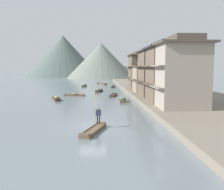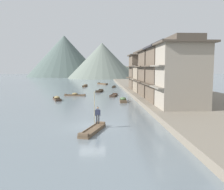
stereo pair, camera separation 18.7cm
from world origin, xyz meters
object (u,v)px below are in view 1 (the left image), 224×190
Objects in this scene: boat_midriver_drifting at (57,99)px; boat_upstream_distant at (84,86)px; boat_midriver_upstream at (123,100)px; house_waterfront_nearest at (182,73)px; boat_moored_third at (113,87)px; boat_moored_far at (99,91)px; house_waterfront_far at (141,71)px; boat_moored_nearest at (75,95)px; boat_crossing_west at (102,84)px; house_waterfront_second at (165,72)px; house_waterfront_tall at (155,72)px; boat_foreground_poled at (94,130)px; boatman_person at (98,113)px; house_waterfront_narrow at (148,77)px; boat_moored_second at (113,95)px.

boat_midriver_drifting and boat_upstream_distant have the same top height.
house_waterfront_nearest is at bearing -58.99° from boat_midriver_upstream.
boat_moored_third is 13.60m from boat_moored_far.
boat_midriver_upstream is 19.67m from house_waterfront_far.
boat_moored_third is at bearing 66.78° from boat_moored_nearest.
house_waterfront_second is at bearing -79.53° from boat_crossing_west.
boat_midriver_upstream is at bearing -153.07° from house_waterfront_tall.
boat_upstream_distant is at bearing 108.52° from house_waterfront_nearest.
house_waterfront_tall is at bearing 64.45° from boat_foreground_poled.
house_waterfront_nearest reaches higher than boatman_person.
house_waterfront_tall is at bearing -77.69° from boat_moored_third.
boat_moored_nearest is 24.83m from house_waterfront_nearest.
boat_moored_third is 29.78m from boat_midriver_upstream.
house_waterfront_nearest is 1.17× the size of house_waterfront_narrow.
house_waterfront_nearest is at bearing -85.22° from house_waterfront_second.
boat_upstream_distant reaches higher than boat_moored_third.
boat_midriver_drifting is at bearing -101.85° from boat_crossing_west.
house_waterfront_second is at bearing -65.45° from boat_moored_far.
house_waterfront_narrow reaches higher than boat_crossing_west.
house_waterfront_far is (0.06, 15.10, 0.00)m from house_waterfront_tall.
boatman_person is 21.59m from boat_midriver_drifting.
boat_crossing_west is (5.35, 9.59, -0.09)m from boat_upstream_distant.
house_waterfront_far reaches higher than boatman_person.
boat_crossing_west is 26.50m from house_waterfront_far.
house_waterfront_tall is 15.10m from house_waterfront_far.
boat_crossing_west is (1.08, 60.13, -1.29)m from boatman_person.
boat_midriver_upstream is 0.41× the size of house_waterfront_nearest.
boat_midriver_drifting is (-11.47, -27.02, 0.12)m from boat_moored_third.
boat_midriver_drifting is 0.81× the size of boat_upstream_distant.
boat_midriver_upstream is at bearing -86.02° from boat_crossing_west.
boat_midriver_drifting is at bearing -179.09° from house_waterfront_tall.
house_waterfront_tall is 1.17× the size of house_waterfront_narrow.
boat_crossing_west is 0.70× the size of house_waterfront_narrow.
boat_midriver_drifting is at bearing -155.89° from house_waterfront_narrow.
boatman_person is at bearing -110.12° from house_waterfront_narrow.
house_waterfront_far is at bearing -46.03° from boat_upstream_distant.
boat_midriver_drifting is (-7.27, 20.29, -1.19)m from boatman_person.
house_waterfront_nearest and house_waterfront_far have the same top height.
boat_foreground_poled reaches higher than boat_moored_third.
house_waterfront_narrow is at bearing 59.48° from boat_midriver_upstream.
boat_moored_far is 1.10× the size of boat_midriver_upstream.
boatman_person reaches higher than boat_foreground_poled.
boat_moored_third is at bearing 116.85° from house_waterfront_far.
boat_midriver_drifting is 19.57m from house_waterfront_narrow.
boat_moored_nearest is at bearing 67.78° from boat_midriver_drifting.
boat_crossing_west is at bearing 106.12° from house_waterfront_narrow.
boat_foreground_poled is 28.01m from boat_moored_nearest.
boat_midriver_upstream is (1.12, -8.01, 0.15)m from boat_moored_second.
boat_moored_second is 1.13× the size of boat_moored_third.
house_waterfront_far reaches higher than house_waterfront_narrow.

